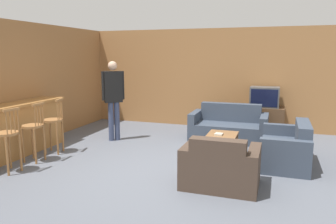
# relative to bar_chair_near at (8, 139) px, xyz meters

# --- Properties ---
(ground_plane) EXTENTS (24.00, 24.00, 0.00)m
(ground_plane) POSITION_rel_bar_chair_near_xyz_m (2.36, 0.91, -0.57)
(ground_plane) COLOR #565B66
(wall_back) EXTENTS (9.40, 0.08, 2.60)m
(wall_back) POSITION_rel_bar_chair_near_xyz_m (2.36, 4.56, 0.73)
(wall_back) COLOR #9E6B3D
(wall_back) RESTS_ON ground_plane
(wall_left) EXTENTS (0.08, 8.65, 2.60)m
(wall_left) POSITION_rel_bar_chair_near_xyz_m (-0.93, 2.24, 0.73)
(wall_left) COLOR #9E6B3D
(wall_left) RESTS_ON ground_plane
(bar_counter) EXTENTS (0.55, 2.74, 1.01)m
(bar_counter) POSITION_rel_bar_chair_near_xyz_m (-0.59, 0.59, -0.06)
(bar_counter) COLOR #A87038
(bar_counter) RESTS_ON ground_plane
(bar_chair_near) EXTENTS (0.40, 0.40, 1.08)m
(bar_chair_near) POSITION_rel_bar_chair_near_xyz_m (0.00, 0.00, 0.00)
(bar_chair_near) COLOR #996638
(bar_chair_near) RESTS_ON ground_plane
(bar_chair_mid) EXTENTS (0.38, 0.38, 1.08)m
(bar_chair_mid) POSITION_rel_bar_chair_near_xyz_m (0.00, 0.59, 0.00)
(bar_chair_mid) COLOR #996638
(bar_chair_mid) RESTS_ON ground_plane
(bar_chair_far) EXTENTS (0.44, 0.44, 1.08)m
(bar_chair_far) POSITION_rel_bar_chair_near_xyz_m (-0.00, 1.16, 0.00)
(bar_chair_far) COLOR #996638
(bar_chair_far) RESTS_ON ground_plane
(couch_far) EXTENTS (1.70, 0.86, 0.80)m
(couch_far) POSITION_rel_bar_chair_near_xyz_m (3.10, 3.31, -0.28)
(couch_far) COLOR #384251
(couch_far) RESTS_ON ground_plane
(armchair_near) EXTENTS (1.09, 0.82, 0.78)m
(armchair_near) POSITION_rel_bar_chair_near_xyz_m (3.39, 0.52, -0.28)
(armchair_near) COLOR #423328
(armchair_near) RESTS_ON ground_plane
(loveseat_right) EXTENTS (0.80, 1.36, 0.77)m
(loveseat_right) POSITION_rel_bar_chair_near_xyz_m (4.34, 1.89, -0.29)
(loveseat_right) COLOR #384251
(loveseat_right) RESTS_ON ground_plane
(coffee_table) EXTENTS (0.55, 1.07, 0.41)m
(coffee_table) POSITION_rel_bar_chair_near_xyz_m (3.16, 1.88, -0.21)
(coffee_table) COLOR brown
(coffee_table) RESTS_ON ground_plane
(tv_unit) EXTENTS (0.97, 0.55, 0.66)m
(tv_unit) POSITION_rel_bar_chair_near_xyz_m (3.82, 4.21, -0.24)
(tv_unit) COLOR #513823
(tv_unit) RESTS_ON ground_plane
(tv) EXTENTS (0.69, 0.46, 0.49)m
(tv) POSITION_rel_bar_chair_near_xyz_m (3.82, 4.21, 0.34)
(tv) COLOR #4C4C4C
(tv) RESTS_ON tv_unit
(book_on_table) EXTENTS (0.15, 0.17, 0.03)m
(book_on_table) POSITION_rel_bar_chair_near_xyz_m (3.11, 1.99, -0.14)
(book_on_table) COLOR #B7AD99
(book_on_table) RESTS_ON coffee_table
(person_by_window) EXTENTS (0.40, 0.37, 1.78)m
(person_by_window) POSITION_rel_bar_chair_near_xyz_m (0.65, 2.41, 0.46)
(person_by_window) COLOR #384260
(person_by_window) RESTS_ON ground_plane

